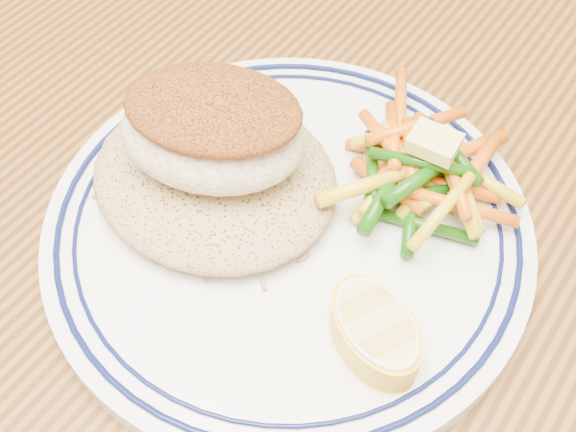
# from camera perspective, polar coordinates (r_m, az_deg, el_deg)

# --- Properties ---
(dining_table) EXTENTS (1.50, 0.90, 0.75)m
(dining_table) POSITION_cam_1_polar(r_m,az_deg,el_deg) (0.45, 2.39, -10.37)
(dining_table) COLOR #4A2B0E
(dining_table) RESTS_ON ground
(plate) EXTENTS (0.25, 0.25, 0.02)m
(plate) POSITION_cam_1_polar(r_m,az_deg,el_deg) (0.37, 0.00, -0.97)
(plate) COLOR silver
(plate) RESTS_ON dining_table
(rice_pilaf) EXTENTS (0.13, 0.12, 0.03)m
(rice_pilaf) POSITION_cam_1_polar(r_m,az_deg,el_deg) (0.37, -5.87, 3.42)
(rice_pilaf) COLOR #9F814F
(rice_pilaf) RESTS_ON plate
(fish_fillet) EXTENTS (0.11, 0.09, 0.05)m
(fish_fillet) POSITION_cam_1_polar(r_m,az_deg,el_deg) (0.35, -6.04, 6.85)
(fish_fillet) COLOR beige
(fish_fillet) RESTS_ON rice_pilaf
(vegetable_pile) EXTENTS (0.10, 0.11, 0.03)m
(vegetable_pile) POSITION_cam_1_polar(r_m,az_deg,el_deg) (0.37, 10.39, 3.50)
(vegetable_pile) COLOR gold
(vegetable_pile) RESTS_ON plate
(butter_pat) EXTENTS (0.03, 0.02, 0.01)m
(butter_pat) POSITION_cam_1_polar(r_m,az_deg,el_deg) (0.36, 11.48, 5.71)
(butter_pat) COLOR #EBDE73
(butter_pat) RESTS_ON vegetable_pile
(lemon_wedge) EXTENTS (0.07, 0.07, 0.02)m
(lemon_wedge) POSITION_cam_1_polar(r_m,az_deg,el_deg) (0.32, 6.89, -8.99)
(lemon_wedge) COLOR yellow
(lemon_wedge) RESTS_ON plate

